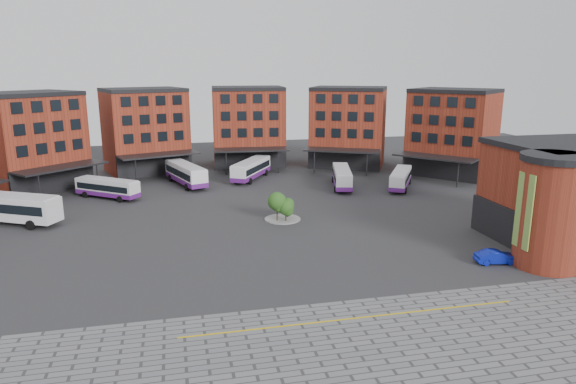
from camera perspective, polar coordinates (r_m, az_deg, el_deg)
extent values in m
plane|color=#28282B|center=(51.42, 0.01, -7.01)|extent=(160.00, 160.00, 0.00)
cube|color=slate|center=(33.32, 12.48, -19.81)|extent=(50.00, 22.00, 0.02)
cube|color=gold|center=(39.65, 7.49, -13.72)|extent=(26.00, 0.15, 0.02)
cube|color=maroon|center=(87.12, -26.53, 4.93)|extent=(16.35, 16.13, 14.00)
cube|color=black|center=(83.73, -24.57, 1.35)|extent=(10.00, 9.07, 4.00)
cube|color=black|center=(86.48, -27.05, 9.71)|extent=(16.55, 16.35, 0.60)
cube|color=black|center=(82.46, -25.00, 6.22)|extent=(8.60, 7.77, 8.00)
cube|color=black|center=(81.36, -23.87, 2.52)|extent=(12.61, 11.97, 0.25)
cylinder|color=black|center=(78.02, -25.88, 0.37)|extent=(0.20, 0.20, 4.00)
cylinder|color=black|center=(82.61, -20.41, 1.58)|extent=(0.20, 0.20, 4.00)
cube|color=maroon|center=(94.13, -15.56, 6.44)|extent=(15.55, 13.69, 14.00)
cube|color=black|center=(90.28, -14.48, 2.99)|extent=(12.45, 4.71, 4.00)
cube|color=black|center=(93.53, -15.85, 10.87)|extent=(15.65, 13.97, 0.60)
cube|color=black|center=(89.07, -14.72, 7.53)|extent=(10.87, 3.87, 8.00)
cube|color=black|center=(87.72, -14.10, 4.04)|extent=(13.72, 8.39, 0.25)
cylinder|color=black|center=(85.13, -16.56, 2.22)|extent=(0.20, 0.20, 4.00)
cylinder|color=black|center=(87.85, -10.84, 2.90)|extent=(0.20, 0.20, 4.00)
cube|color=maroon|center=(97.42, -4.45, 7.14)|extent=(13.67, 10.88, 14.00)
cube|color=black|center=(93.36, -4.17, 3.75)|extent=(13.00, 1.41, 4.00)
cube|color=black|center=(96.84, -4.53, 11.43)|extent=(13.69, 11.18, 0.60)
cube|color=black|center=(92.17, -4.24, 8.13)|extent=(11.42, 0.95, 8.00)
cube|color=black|center=(90.71, -4.07, 4.73)|extent=(13.28, 5.30, 0.25)
cylinder|color=black|center=(89.04, -6.88, 3.19)|extent=(0.20, 0.20, 4.00)
cylinder|color=black|center=(89.76, -1.05, 3.37)|extent=(0.20, 0.20, 4.00)
cube|color=maroon|center=(96.85, 6.70, 7.04)|extent=(16.12, 14.81, 14.00)
cube|color=black|center=(92.83, 6.21, 3.64)|extent=(11.81, 6.35, 4.00)
cube|color=black|center=(96.28, 6.83, 11.36)|extent=(16.26, 15.08, 0.60)
cube|color=black|center=(91.64, 6.31, 8.06)|extent=(10.26, 5.33, 8.00)
cube|color=black|center=(90.20, 6.02, 4.64)|extent=(13.58, 9.82, 0.25)
cylinder|color=black|center=(89.56, 2.94, 3.33)|extent=(0.20, 0.20, 4.00)
cylinder|color=black|center=(88.25, 8.74, 3.03)|extent=(0.20, 0.20, 4.00)
cube|color=maroon|center=(92.46, 17.79, 6.16)|extent=(16.02, 16.39, 14.00)
cube|color=black|center=(88.72, 16.48, 2.68)|extent=(8.74, 10.28, 4.00)
cube|color=black|center=(91.85, 18.13, 10.67)|extent=(16.25, 16.58, 0.60)
cube|color=black|center=(87.50, 16.75, 7.29)|extent=(7.47, 8.86, 8.00)
cube|color=black|center=(86.21, 16.00, 3.75)|extent=(11.73, 12.79, 0.25)
cylinder|color=black|center=(86.66, 12.68, 2.66)|extent=(0.20, 0.20, 4.00)
cylinder|color=black|center=(83.38, 18.35, 1.85)|extent=(0.20, 0.20, 4.00)
cube|color=maroon|center=(61.92, 28.68, -0.29)|extent=(14.00, 12.00, 10.00)
cube|color=black|center=(61.00, 29.25, 4.54)|extent=(14.40, 12.40, 0.60)
cube|color=black|center=(58.29, 23.06, -3.54)|extent=(0.40, 12.00, 4.00)
cylinder|color=maroon|center=(53.04, 27.17, -2.25)|extent=(6.00, 6.00, 10.00)
cylinder|color=black|center=(51.96, 27.81, 3.38)|extent=(6.40, 6.40, 0.60)
cube|color=orange|center=(51.12, 24.72, -1.96)|extent=(0.12, 2.20, 7.00)
cylinder|color=gray|center=(62.90, -0.61, -3.02)|extent=(4.40, 4.40, 0.12)
cylinder|color=#332114|center=(61.95, -1.22, -2.49)|extent=(0.14, 0.14, 1.78)
sphere|color=#204818|center=(61.52, -1.23, -1.05)|extent=(2.25, 2.25, 2.25)
sphere|color=#204818|center=(61.55, -1.02, -1.56)|extent=(1.58, 1.58, 1.58)
cylinder|color=#332114|center=(63.47, -0.02, -2.33)|extent=(0.14, 0.14, 1.24)
sphere|color=#204818|center=(63.17, -0.02, -1.36)|extent=(1.58, 1.58, 1.58)
sphere|color=#204818|center=(63.17, 0.19, -1.71)|extent=(1.11, 1.11, 1.11)
cylinder|color=#332114|center=(61.84, -0.24, -2.75)|extent=(0.14, 0.14, 1.28)
sphere|color=#204818|center=(61.52, -0.24, -1.72)|extent=(1.90, 1.90, 1.90)
sphere|color=#204818|center=(61.53, -0.03, -2.09)|extent=(1.33, 1.33, 1.33)
cube|color=silver|center=(69.12, -28.55, -1.49)|extent=(12.53, 8.43, 2.82)
cube|color=black|center=(69.08, -28.57, -1.33)|extent=(11.66, 8.01, 1.09)
cube|color=silver|center=(68.79, -28.69, -0.31)|extent=(12.03, 8.09, 0.14)
cylinder|color=black|center=(65.78, -26.68, -3.31)|extent=(1.18, 0.84, 1.15)
cylinder|color=black|center=(67.84, -25.10, -2.65)|extent=(1.18, 0.84, 1.15)
cube|color=silver|center=(76.92, -19.43, 0.50)|extent=(9.28, 7.76, 2.21)
cube|color=black|center=(76.88, -19.44, 0.61)|extent=(8.68, 7.33, 0.86)
cube|color=silver|center=(76.68, -19.50, 1.33)|extent=(8.91, 7.45, 0.11)
cube|color=black|center=(80.26, -21.96, 0.96)|extent=(1.25, 1.60, 0.99)
cube|color=#5C1A79|center=(77.09, -19.38, -0.07)|extent=(9.34, 7.82, 0.63)
cylinder|color=black|center=(78.60, -21.60, -0.28)|extent=(0.88, 0.76, 0.90)
cylinder|color=black|center=(80.13, -20.46, 0.08)|extent=(0.88, 0.76, 0.90)
cylinder|color=black|center=(74.25, -18.17, -0.78)|extent=(0.88, 0.76, 0.90)
cylinder|color=black|center=(75.87, -17.04, -0.39)|extent=(0.88, 0.76, 0.90)
cube|color=white|center=(82.29, -11.29, 2.07)|extent=(6.31, 11.97, 2.61)
cube|color=black|center=(82.25, -11.29, 2.20)|extent=(6.06, 11.10, 1.01)
cube|color=silver|center=(82.03, -11.33, 3.00)|extent=(6.06, 11.49, 0.13)
cube|color=black|center=(87.59, -12.62, 2.87)|extent=(2.18, 0.84, 1.17)
cube|color=#5C1A79|center=(82.48, -11.26, 1.43)|extent=(6.36, 12.02, 0.75)
cylinder|color=black|center=(85.62, -12.96, 1.50)|extent=(0.65, 1.11, 1.07)
cylinder|color=black|center=(86.47, -11.29, 1.71)|extent=(0.65, 1.11, 1.07)
cylinder|color=black|center=(78.69, -11.19, 0.52)|extent=(0.65, 1.11, 1.07)
cylinder|color=black|center=(79.61, -9.40, 0.76)|extent=(0.65, 1.11, 1.07)
cube|color=white|center=(85.06, -4.12, 2.63)|extent=(7.99, 10.98, 2.51)
cube|color=black|center=(85.02, -4.12, 2.75)|extent=(7.58, 10.24, 0.97)
cube|color=silver|center=(84.82, -4.13, 3.49)|extent=(7.67, 10.54, 0.12)
cube|color=black|center=(90.06, -2.78, 3.43)|extent=(1.93, 1.22, 1.13)
cube|color=#5C1A79|center=(85.24, -4.11, 2.04)|extent=(8.05, 11.03, 0.72)
cylinder|color=black|center=(89.06, -3.98, 2.28)|extent=(0.79, 1.04, 1.02)
cylinder|color=black|center=(88.14, -2.44, 2.18)|extent=(0.79, 1.04, 1.02)
cylinder|color=black|center=(82.59, -5.87, 1.33)|extent=(0.79, 1.04, 1.02)
cylinder|color=black|center=(81.59, -4.23, 1.21)|extent=(0.79, 1.04, 1.02)
cube|color=silver|center=(79.66, 6.02, 1.74)|extent=(4.98, 10.82, 2.35)
cube|color=black|center=(79.62, 6.02, 1.85)|extent=(4.82, 10.02, 0.91)
cube|color=silver|center=(79.41, 6.04, 2.60)|extent=(4.78, 10.39, 0.12)
cube|color=black|center=(84.67, 5.78, 2.61)|extent=(2.00, 0.63, 1.06)
cube|color=#5C1A79|center=(79.84, 6.00, 1.15)|extent=(5.03, 10.87, 0.67)
cylinder|color=black|center=(83.13, 5.01, 1.41)|extent=(0.52, 1.00, 0.96)
cylinder|color=black|center=(83.30, 6.66, 1.39)|extent=(0.52, 1.00, 0.96)
cylinder|color=black|center=(76.56, 5.27, 0.32)|extent=(0.52, 1.00, 0.96)
cylinder|color=black|center=(76.74, 7.06, 0.30)|extent=(0.52, 1.00, 0.96)
cube|color=silver|center=(80.46, 12.41, 1.54)|extent=(7.07, 9.69, 2.22)
cube|color=black|center=(80.43, 12.42, 1.65)|extent=(6.71, 9.03, 0.86)
cube|color=silver|center=(80.23, 12.45, 2.34)|extent=(6.79, 9.30, 0.11)
cube|color=black|center=(85.17, 12.78, 2.33)|extent=(1.71, 1.10, 0.99)
cube|color=#5C1A79|center=(80.63, 12.38, 0.99)|extent=(7.13, 9.74, 0.63)
cylinder|color=black|center=(83.91, 11.85, 1.26)|extent=(0.70, 0.91, 0.90)
cylinder|color=black|center=(83.70, 13.38, 1.15)|extent=(0.70, 0.91, 0.90)
cylinder|color=black|center=(77.74, 11.28, 0.29)|extent=(0.70, 0.91, 0.90)
cylinder|color=black|center=(77.51, 12.94, 0.17)|extent=(0.70, 0.91, 0.90)
imported|color=#0D1CAB|center=(52.94, 22.12, -6.69)|extent=(4.13, 1.92, 1.31)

